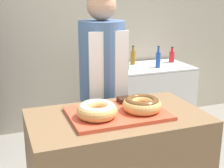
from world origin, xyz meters
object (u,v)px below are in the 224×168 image
at_px(donut_light_glaze, 97,110).
at_px(bottle_blue, 158,59).
at_px(brownie_back_left, 93,104).
at_px(chest_freezer, 150,96).
at_px(brownie_back_right, 125,100).
at_px(baker_person, 102,89).
at_px(donut_chocolate_glaze, 142,104).
at_px(bottle_amber, 133,57).
at_px(serving_tray, 117,113).
at_px(bottle_green, 127,63).
at_px(bottle_red, 172,56).

bearing_deg(donut_light_glaze, bottle_blue, 51.42).
height_order(brownie_back_left, chest_freezer, brownie_back_left).
bearing_deg(brownie_back_right, baker_person, 91.61).
bearing_deg(donut_chocolate_glaze, donut_light_glaze, 180.00).
xyz_separation_m(chest_freezer, bottle_blue, (0.04, -0.11, 0.51)).
xyz_separation_m(donut_light_glaze, bottle_blue, (1.33, 1.66, -0.10)).
relative_size(chest_freezer, bottle_amber, 4.09).
xyz_separation_m(brownie_back_left, brownie_back_right, (0.23, 0.00, 0.00)).
distance_m(serving_tray, chest_freezer, 2.14).
bearing_deg(bottle_green, bottle_amber, 51.68).
relative_size(baker_person, bottle_green, 8.26).
bearing_deg(brownie_back_left, baker_person, 64.08).
height_order(bottle_green, bottle_blue, bottle_blue).
xyz_separation_m(donut_light_glaze, brownie_back_right, (0.27, 0.20, -0.03)).
bearing_deg(bottle_amber, brownie_back_right, -115.87).
bearing_deg(donut_chocolate_glaze, baker_person, 94.31).
relative_size(bottle_amber, bottle_red, 1.18).
xyz_separation_m(donut_light_glaze, bottle_red, (1.66, 1.89, -0.12)).
distance_m(serving_tray, baker_person, 0.61).
bearing_deg(chest_freezer, brownie_back_right, -123.05).
bearing_deg(brownie_back_left, serving_tray, -53.25).
bearing_deg(baker_person, bottle_blue, 43.52).
distance_m(donut_light_glaze, brownie_back_left, 0.20).
distance_m(donut_light_glaze, chest_freezer, 2.28).
bearing_deg(donut_chocolate_glaze, serving_tray, 163.76).
height_order(serving_tray, bottle_amber, bottle_amber).
distance_m(serving_tray, brownie_back_right, 0.19).
xyz_separation_m(bottle_amber, bottle_blue, (0.21, -0.28, 0.01)).
height_order(brownie_back_left, bottle_amber, bottle_amber).
bearing_deg(bottle_green, bottle_blue, -4.68).
bearing_deg(baker_person, donut_chocolate_glaze, -85.69).
bearing_deg(serving_tray, bottle_blue, 54.01).
xyz_separation_m(brownie_back_right, bottle_amber, (0.85, 1.75, -0.08)).
bearing_deg(donut_chocolate_glaze, chest_freezer, 60.84).
bearing_deg(baker_person, serving_tray, -99.66).
bearing_deg(bottle_red, brownie_back_right, -129.45).
relative_size(donut_chocolate_glaze, bottle_blue, 0.93).
bearing_deg(chest_freezer, baker_person, -132.57).
height_order(serving_tray, brownie_back_left, brownie_back_left).
height_order(donut_light_glaze, brownie_back_left, donut_light_glaze).
xyz_separation_m(serving_tray, chest_freezer, (1.14, 1.73, -0.55)).
height_order(chest_freezer, bottle_amber, bottle_amber).
xyz_separation_m(donut_chocolate_glaze, bottle_red, (1.36, 1.89, -0.12)).
height_order(donut_chocolate_glaze, bottle_green, donut_chocolate_glaze).
relative_size(serving_tray, donut_light_glaze, 2.47).
xyz_separation_m(serving_tray, bottle_green, (0.77, 1.65, -0.06)).
distance_m(donut_chocolate_glaze, brownie_back_left, 0.33).
bearing_deg(brownie_back_right, donut_chocolate_glaze, -79.68).
bearing_deg(donut_light_glaze, chest_freezer, 53.95).
distance_m(brownie_back_left, baker_person, 0.50).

